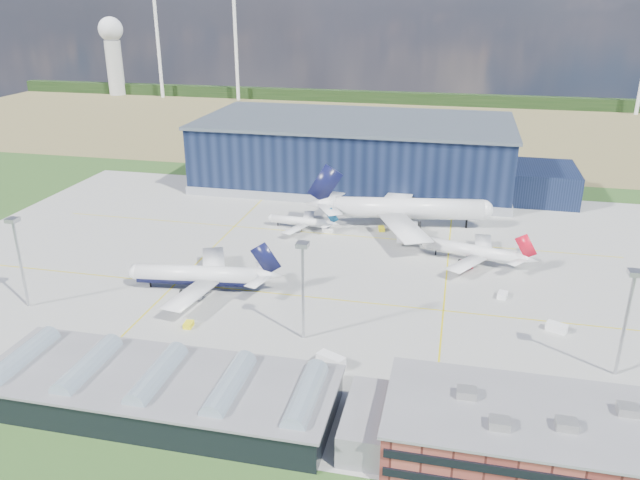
{
  "coord_description": "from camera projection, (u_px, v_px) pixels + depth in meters",
  "views": [
    {
      "loc": [
        40.46,
        -147.85,
        71.36
      ],
      "look_at": [
        5.62,
        6.08,
        9.36
      ],
      "focal_mm": 35.0,
      "sensor_mm": 36.0,
      "label": 1
    }
  ],
  "objects": [
    {
      "name": "horizon_dressing",
      "position": [
        147.0,
        49.0,
        462.68
      ],
      "size": [
        440.2,
        18.0,
        70.0
      ],
      "color": "white",
      "rests_on": "ground"
    },
    {
      "name": "gse_cart_b",
      "position": [
        328.0,
        230.0,
        201.37
      ],
      "size": [
        3.61,
        3.16,
        1.31
      ],
      "primitive_type": "cube",
      "rotation": [
        0.0,
        0.0,
        1.11
      ],
      "color": "white",
      "rests_on": "ground"
    },
    {
      "name": "farmland",
      "position": [
        391.0,
        125.0,
        368.34
      ],
      "size": [
        600.0,
        220.0,
        0.01
      ],
      "primitive_type": "cube",
      "color": "#907F4D",
      "rests_on": "ground"
    },
    {
      "name": "gse_tug_c",
      "position": [
        381.0,
        229.0,
        202.66
      ],
      "size": [
        2.54,
        3.34,
        1.3
      ],
      "primitive_type": "cube",
      "rotation": [
        0.0,
        0.0,
        0.25
      ],
      "color": "yellow",
      "rests_on": "ground"
    },
    {
      "name": "airliner_red",
      "position": [
        472.0,
        244.0,
        177.07
      ],
      "size": [
        40.98,
        40.48,
        10.88
      ],
      "primitive_type": null,
      "rotation": [
        0.0,
        0.0,
        2.87
      ],
      "color": "white",
      "rests_on": "ground"
    },
    {
      "name": "treeline",
      "position": [
        404.0,
        98.0,
        439.5
      ],
      "size": [
        600.0,
        8.0,
        8.0
      ],
      "primitive_type": "cube",
      "color": "black",
      "rests_on": "ground"
    },
    {
      "name": "apron",
      "position": [
        304.0,
        264.0,
        177.69
      ],
      "size": [
        220.0,
        160.0,
        0.08
      ],
      "color": "gray",
      "rests_on": "ground"
    },
    {
      "name": "airliner_regional",
      "position": [
        300.0,
        217.0,
        203.22
      ],
      "size": [
        27.01,
        26.53,
        8.1
      ],
      "primitive_type": null,
      "rotation": [
        0.0,
        0.0,
        3.05
      ],
      "color": "white",
      "rests_on": "ground"
    },
    {
      "name": "airliner_navy",
      "position": [
        197.0,
        266.0,
        159.95
      ],
      "size": [
        45.78,
        45.0,
        13.44
      ],
      "primitive_type": null,
      "rotation": [
        0.0,
        0.0,
        3.26
      ],
      "color": "white",
      "rests_on": "ground"
    },
    {
      "name": "gse_cart_a",
      "position": [
        502.0,
        295.0,
        157.67
      ],
      "size": [
        2.91,
        3.73,
        1.44
      ],
      "primitive_type": "cube",
      "rotation": [
        0.0,
        0.0,
        -0.23
      ],
      "color": "white",
      "rests_on": "ground"
    },
    {
      "name": "airliner_widebody",
      "position": [
        408.0,
        198.0,
        202.49
      ],
      "size": [
        70.43,
        69.3,
        20.19
      ],
      "primitive_type": null,
      "rotation": [
        0.0,
        0.0,
        0.15
      ],
      "color": "white",
      "rests_on": "ground"
    },
    {
      "name": "ground",
      "position": [
        295.0,
        278.0,
        168.63
      ],
      "size": [
        600.0,
        600.0,
        0.0
      ],
      "primitive_type": "plane",
      "color": "#284E1D",
      "rests_on": "ground"
    },
    {
      "name": "gse_van_c",
      "position": [
        292.0,
        374.0,
        124.02
      ],
      "size": [
        5.32,
        2.88,
        2.46
      ],
      "primitive_type": "cube",
      "rotation": [
        0.0,
        0.0,
        1.65
      ],
      "color": "white",
      "rests_on": "ground"
    },
    {
      "name": "car_b",
      "position": [
        227.0,
        374.0,
        125.11
      ],
      "size": [
        3.65,
        2.23,
        1.14
      ],
      "primitive_type": "imported",
      "rotation": [
        0.0,
        0.0,
        1.25
      ],
      "color": "#99999E",
      "rests_on": "ground"
    },
    {
      "name": "ops_building",
      "position": [
        527.0,
        436.0,
        101.1
      ],
      "size": [
        46.0,
        23.0,
        10.9
      ],
      "color": "maroon",
      "rests_on": "ground"
    },
    {
      "name": "light_mast_east",
      "position": [
        629.0,
        306.0,
        120.34
      ],
      "size": [
        2.6,
        2.6,
        23.0
      ],
      "color": "#AAACB1",
      "rests_on": "ground"
    },
    {
      "name": "gse_van_a",
      "position": [
        331.0,
        361.0,
        128.25
      ],
      "size": [
        6.49,
        4.89,
        2.6
      ],
      "primitive_type": "cube",
      "rotation": [
        0.0,
        0.0,
        1.13
      ],
      "color": "white",
      "rests_on": "ground"
    },
    {
      "name": "light_mast_west",
      "position": [
        18.0,
        248.0,
        148.08
      ],
      "size": [
        2.6,
        2.6,
        23.0
      ],
      "color": "#AAACB1",
      "rests_on": "ground"
    },
    {
      "name": "light_mast_center",
      "position": [
        303.0,
        275.0,
        133.69
      ],
      "size": [
        2.6,
        2.6,
        23.0
      ],
      "color": "#AAACB1",
      "rests_on": "ground"
    },
    {
      "name": "gse_tug_b",
      "position": [
        189.0,
        325.0,
        143.69
      ],
      "size": [
        2.09,
        2.95,
        1.22
      ],
      "primitive_type": "cube",
      "rotation": [
        0.0,
        0.0,
        0.08
      ],
      "color": "yellow",
      "rests_on": "ground"
    },
    {
      "name": "car_a",
      "position": [
        295.0,
        381.0,
        122.52
      ],
      "size": [
        4.2,
        2.67,
        1.33
      ],
      "primitive_type": "imported",
      "rotation": [
        0.0,
        0.0,
        1.88
      ],
      "color": "#99999E",
      "rests_on": "ground"
    },
    {
      "name": "gse_van_b",
      "position": [
        557.0,
        328.0,
        141.63
      ],
      "size": [
        4.96,
        3.8,
        2.07
      ],
      "primitive_type": "cube",
      "rotation": [
        0.0,
        0.0,
        1.13
      ],
      "color": "white",
      "rests_on": "ground"
    },
    {
      "name": "hangar",
      "position": [
        362.0,
        155.0,
        249.86
      ],
      "size": [
        145.0,
        62.0,
        26.1
      ],
      "color": "black",
      "rests_on": "ground"
    },
    {
      "name": "glass_concourse",
      "position": [
        176.0,
        392.0,
        114.14
      ],
      "size": [
        78.0,
        23.0,
        8.6
      ],
      "color": "black",
      "rests_on": "ground"
    }
  ]
}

